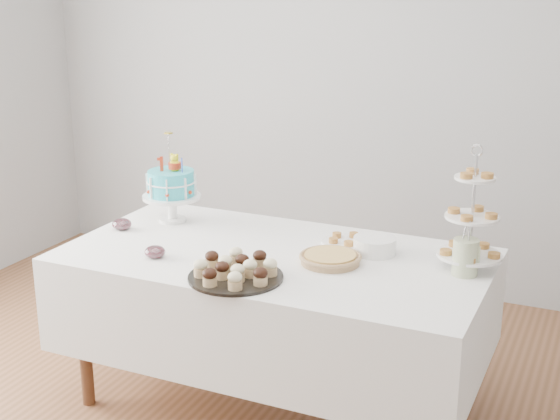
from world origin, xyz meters
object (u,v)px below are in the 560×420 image
at_px(pastry_plate, 347,240).
at_px(cupcake_tray, 236,269).
at_px(utensil_pitcher, 466,256).
at_px(jam_bowl_b, 122,224).
at_px(table, 275,300).
at_px(plate_stack, 375,245).
at_px(jam_bowl_a, 155,252).
at_px(birthday_cake, 172,198).
at_px(pie, 330,258).
at_px(tiered_stand, 472,218).

bearing_deg(pastry_plate, cupcake_tray, -114.11).
bearing_deg(utensil_pitcher, jam_bowl_b, -170.19).
distance_m(table, utensil_pitcher, 0.90).
bearing_deg(plate_stack, jam_bowl_b, -171.39).
height_order(table, jam_bowl_a, jam_bowl_a).
bearing_deg(cupcake_tray, birthday_cake, 139.37).
bearing_deg(pastry_plate, utensil_pitcher, -16.09).
height_order(cupcake_tray, jam_bowl_a, cupcake_tray).
bearing_deg(plate_stack, birthday_cake, 178.41).
relative_size(pie, plate_stack, 1.41).
bearing_deg(pie, utensil_pitcher, 10.77).
bearing_deg(cupcake_tray, jam_bowl_a, 170.41).
height_order(pie, tiered_stand, tiered_stand).
bearing_deg(tiered_stand, pie, -160.95).
distance_m(cupcake_tray, utensil_pitcher, 0.97).
relative_size(birthday_cake, jam_bowl_a, 4.90).
xyz_separation_m(birthday_cake, tiered_stand, (1.52, -0.04, 0.10)).
relative_size(table, utensil_pitcher, 7.93).
relative_size(jam_bowl_b, utensil_pitcher, 0.40).
height_order(pie, jam_bowl_a, jam_bowl_a).
relative_size(tiered_stand, jam_bowl_a, 5.86).
xyz_separation_m(table, jam_bowl_a, (-0.47, -0.27, 0.25)).
xyz_separation_m(pie, jam_bowl_b, (-1.11, 0.01, 0.00)).
bearing_deg(cupcake_tray, table, 86.39).
relative_size(birthday_cake, cupcake_tray, 1.14).
xyz_separation_m(birthday_cake, cupcake_tray, (0.66, -0.57, -0.08)).
bearing_deg(jam_bowl_b, jam_bowl_a, -36.10).
distance_m(birthday_cake, plate_stack, 1.10).
distance_m(pie, jam_bowl_b, 1.11).
bearing_deg(utensil_pitcher, jam_bowl_a, -157.83).
distance_m(cupcake_tray, plate_stack, 0.69).
relative_size(table, jam_bowl_a, 20.54).
relative_size(table, tiered_stand, 3.51).
relative_size(pie, pastry_plate, 1.16).
relative_size(birthday_cake, utensil_pitcher, 1.89).
bearing_deg(jam_bowl_a, pastry_plate, 36.56).
bearing_deg(cupcake_tray, pie, 48.33).
bearing_deg(jam_bowl_a, table, 29.50).
height_order(cupcake_tray, plate_stack, cupcake_tray).
distance_m(birthday_cake, pie, 0.99).
xyz_separation_m(cupcake_tray, jam_bowl_b, (-0.82, 0.35, -0.02)).
bearing_deg(table, jam_bowl_b, 179.64).
distance_m(pie, pastry_plate, 0.28).
distance_m(plate_stack, pastry_plate, 0.18).
xyz_separation_m(pastry_plate, jam_bowl_b, (-1.09, -0.26, 0.01)).
bearing_deg(birthday_cake, cupcake_tray, -62.41).
relative_size(birthday_cake, pie, 1.66).
distance_m(birthday_cake, jam_bowl_a, 0.54).
distance_m(plate_stack, jam_bowl_a, 0.99).
distance_m(cupcake_tray, jam_bowl_a, 0.45).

